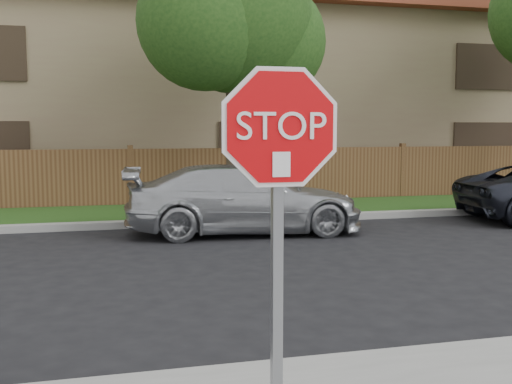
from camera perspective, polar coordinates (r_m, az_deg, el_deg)
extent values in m
plane|color=black|center=(5.42, -6.59, -17.25)|extent=(90.00, 90.00, 0.00)
cube|color=gray|center=(13.27, -11.20, -3.01)|extent=(70.00, 0.30, 0.15)
cube|color=#1E4714|center=(14.90, -11.52, -2.09)|extent=(70.00, 3.00, 0.12)
cube|color=#54341D|center=(16.41, -11.83, 1.25)|extent=(70.00, 0.12, 1.60)
cube|color=#927A5A|center=(21.97, -12.55, 8.16)|extent=(34.00, 8.00, 6.00)
cube|color=brown|center=(22.33, -12.75, 16.52)|extent=(35.20, 9.20, 0.50)
cylinder|color=#382B21|center=(14.97, -2.02, 5.37)|extent=(0.44, 0.44, 3.92)
sphere|color=#1B4013|center=(15.22, -2.07, 16.50)|extent=(3.80, 3.80, 3.80)
sphere|color=#1B4013|center=(15.63, 1.04, 14.15)|extent=(3.00, 3.00, 3.00)
sphere|color=#1B4013|center=(14.64, -4.91, 15.79)|extent=(3.20, 3.20, 3.20)
cube|color=gray|center=(3.76, 2.00, -7.68)|extent=(0.06, 0.06, 2.30)
cylinder|color=white|center=(3.59, 2.34, 6.17)|extent=(1.01, 0.02, 1.01)
cylinder|color=red|center=(3.58, 2.40, 6.17)|extent=(0.93, 0.02, 0.93)
cube|color=white|center=(3.57, 2.44, 2.64)|extent=(0.11, 0.00, 0.15)
imported|color=#B5B8BC|center=(12.26, -1.13, -0.68)|extent=(4.97, 2.31, 1.40)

